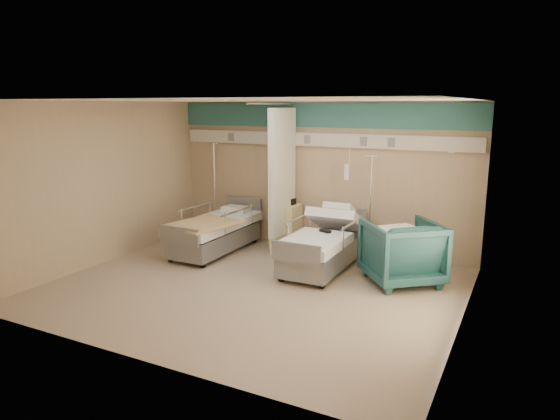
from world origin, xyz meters
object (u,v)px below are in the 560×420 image
Objects in this scene: bed_right at (323,251)px; bed_left at (215,236)px; bedside_cabinet at (286,226)px; iv_stand_left at (216,218)px; iv_stand_right at (369,237)px; visitor_armchair at (402,252)px.

bed_left is (-2.20, 0.00, 0.00)m from bed_right.
bedside_cabinet is (1.05, 0.90, 0.11)m from bed_left.
iv_stand_right is at bearing 0.95° from iv_stand_left.
visitor_armchair is at bearing -2.95° from bed_right.
iv_stand_right is (2.70, 0.98, 0.07)m from bed_left.
bed_right is 2.20m from bed_left.
iv_stand_right is 0.94× the size of iv_stand_left.
visitor_armchair is (2.50, -0.97, 0.07)m from bedside_cabinet.
bedside_cabinet is (-1.15, 0.90, 0.11)m from bed_right.
bed_right is 2.54× the size of bedside_cabinet.
visitor_armchair is (3.55, -0.07, 0.18)m from bed_left.
bed_left is 1.39m from bedside_cabinet.
iv_stand_right reaches higher than bedside_cabinet.
bedside_cabinet is 1.66m from iv_stand_left.
iv_stand_left is at bearing -52.69° from visitor_armchair.
bed_right is at bearing -117.03° from iv_stand_right.
bed_right is 1.97× the size of visitor_armchair.
visitor_armchair is 0.55× the size of iv_stand_left.
iv_stand_left is at bearing 179.13° from bedside_cabinet.
iv_stand_right is at bearing 62.97° from bed_right.
bed_left is at bearing 180.00° from bed_right.
iv_stand_left is (-4.16, 0.99, -0.09)m from visitor_armchair.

